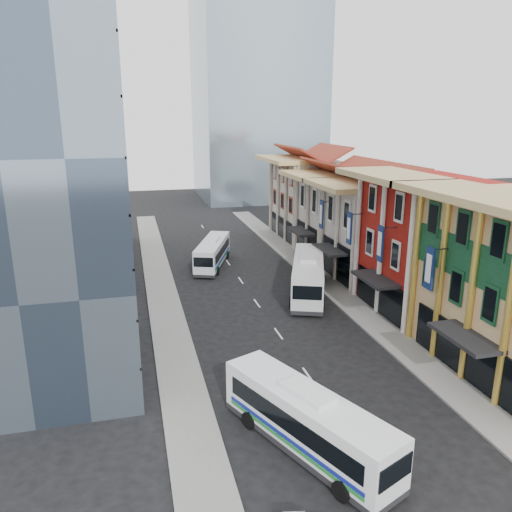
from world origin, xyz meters
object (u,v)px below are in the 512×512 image
object	(u,v)px
bus_left_near	(307,420)
bus_left_far	(213,252)
bus_right	(308,275)
office_tower	(41,145)

from	to	relation	value
bus_left_near	bus_left_far	bearing A→B (deg)	64.96
bus_left_near	bus_left_far	world-z (taller)	bus_left_near
bus_left_far	bus_right	size ratio (longest dim) A/B	0.84
bus_left_near	bus_right	world-z (taller)	bus_right
bus_left_near	bus_right	bearing A→B (deg)	46.07
bus_left_near	bus_right	xyz separation A→B (m)	(8.31, 22.55, 0.22)
bus_left_near	bus_left_far	xyz separation A→B (m)	(0.81, 34.42, -0.11)
bus_left_far	bus_left_near	bearing A→B (deg)	-70.93
bus_left_near	office_tower	bearing A→B (deg)	104.04
office_tower	bus_left_near	bearing A→B (deg)	-52.27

